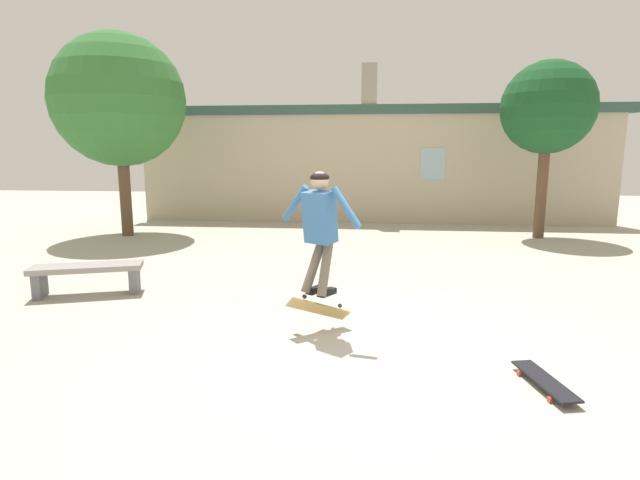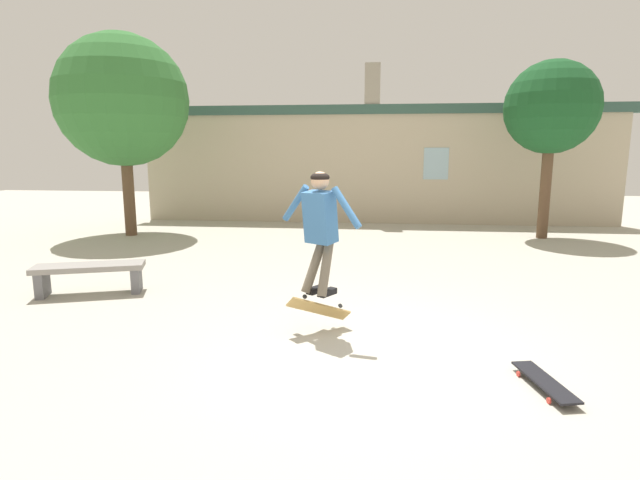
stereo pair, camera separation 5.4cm
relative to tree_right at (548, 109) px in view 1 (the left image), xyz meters
The scene contains 8 objects.
ground_plane 9.14m from the tree_right, 118.72° to the right, with size 40.00×40.00×0.00m, color #B2AD9E.
building_backdrop 4.90m from the tree_right, 151.19° to the left, with size 14.54×0.52×4.56m.
tree_right is the anchor object (origin of this frame).
tree_left 10.29m from the tree_right, behind, with size 3.18×3.18×4.92m.
park_bench 10.53m from the tree_right, 144.92° to the right, with size 1.62×0.94×0.45m.
skater 8.63m from the tree_right, 123.98° to the right, with size 1.01×0.69×1.44m.
skateboard_flipping 8.93m from the tree_right, 123.86° to the right, with size 0.74×0.47×0.42m.
skateboard_resting 9.14m from the tree_right, 107.08° to the right, with size 0.38×0.86×0.08m.
Camera 1 is at (-0.00, -5.12, 2.13)m, focal length 28.00 mm.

